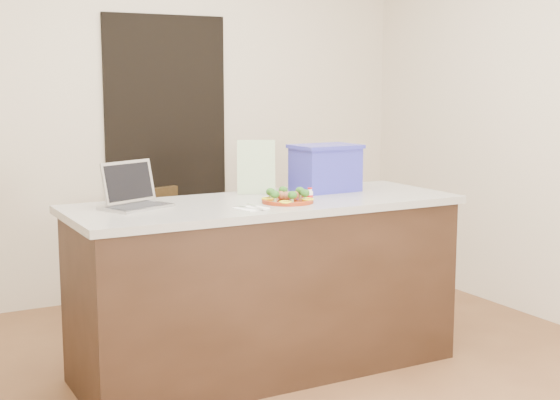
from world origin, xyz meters
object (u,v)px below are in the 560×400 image
napkin (251,208)px  laptop (132,195)px  chair (158,252)px  yogurt_bottle (310,195)px  blue_box (325,168)px  plate (288,201)px  island (266,286)px

napkin → laptop: laptop is taller
napkin → chair: bearing=94.7°
yogurt_bottle → blue_box: size_ratio=0.18×
blue_box → laptop: bearing=178.0°
plate → laptop: (-0.74, 0.25, 0.05)m
yogurt_bottle → blue_box: bearing=45.8°
laptop → island: bearing=-34.7°
napkin → yogurt_bottle: size_ratio=1.89×
napkin → laptop: 0.60m
napkin → blue_box: blue_box is taller
island → napkin: bearing=-132.6°
plate → yogurt_bottle: 0.13m
island → plate: 0.49m
plate → yogurt_bottle: size_ratio=3.84×
chair → napkin: bearing=-105.1°
chair → blue_box: bearing=-65.2°
island → yogurt_bottle: 0.54m
plate → blue_box: (0.39, 0.27, 0.12)m
island → yogurt_bottle: size_ratio=29.58×
island → plate: plate is taller
yogurt_bottle → laptop: (-0.87, 0.25, 0.03)m
blue_box → napkin: bearing=-154.0°
island → laptop: (-0.68, 0.14, 0.52)m
yogurt_bottle → chair: yogurt_bottle is taller
laptop → yogurt_bottle: bearing=-39.4°
yogurt_bottle → blue_box: blue_box is taller
plate → yogurt_bottle: (0.13, 0.00, 0.02)m
plate → chair: 1.15m
laptop → chair: 0.98m
blue_box → yogurt_bottle: bearing=-137.0°
napkin → laptop: (-0.49, 0.34, 0.06)m
chair → laptop: bearing=-137.4°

